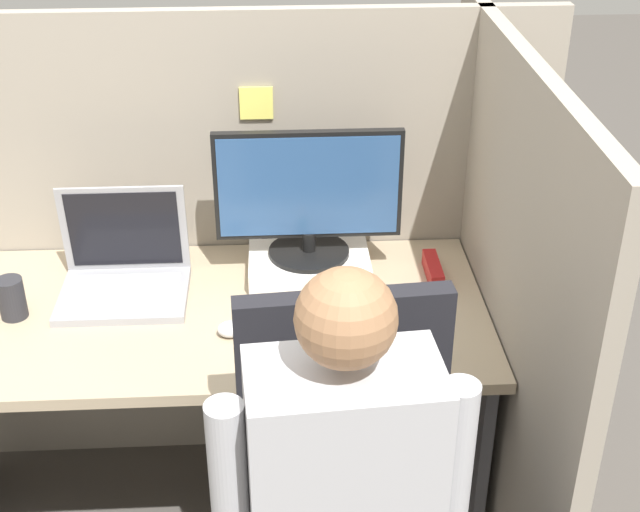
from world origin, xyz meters
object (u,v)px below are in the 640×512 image
at_px(laptop, 124,274).
at_px(pen_cup, 12,298).
at_px(stapler, 433,270).
at_px(carrot_toy, 313,338).
at_px(paper_box, 309,263).
at_px(monitor, 308,195).

relative_size(laptop, pen_cup, 3.06).
relative_size(laptop, stapler, 2.14).
xyz_separation_m(carrot_toy, pen_cup, (-0.75, 0.17, 0.03)).
bearing_deg(carrot_toy, pen_cup, 167.47).
distance_m(stapler, pen_cup, 1.10).
height_order(paper_box, carrot_toy, paper_box).
relative_size(paper_box, monitor, 0.66).
relative_size(monitor, pen_cup, 4.56).
xyz_separation_m(stapler, carrot_toy, (-0.34, -0.30, -0.00)).
relative_size(stapler, pen_cup, 1.43).
bearing_deg(pen_cup, monitor, 13.41).
relative_size(laptop, carrot_toy, 2.29).
bearing_deg(laptop, pen_cup, -158.52).
bearing_deg(pen_cup, paper_box, 13.22).
relative_size(monitor, laptop, 1.49).
relative_size(monitor, carrot_toy, 3.41).
height_order(stapler, carrot_toy, stapler).
relative_size(paper_box, stapler, 2.11).
relative_size(paper_box, laptop, 0.99).
xyz_separation_m(paper_box, monitor, (-0.00, 0.00, 0.21)).
relative_size(paper_box, pen_cup, 3.02).
relative_size(monitor, stapler, 3.19).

